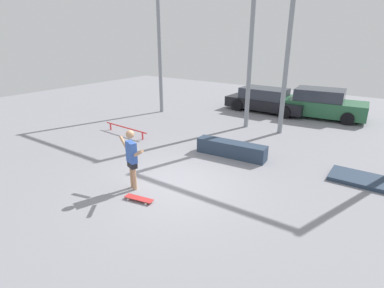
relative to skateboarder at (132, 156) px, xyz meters
name	(u,v)px	position (x,y,z in m)	size (l,w,h in m)	color
ground_plane	(174,184)	(0.78, 0.86, -0.98)	(36.00, 36.00, 0.00)	gray
skateboarder	(132,156)	(0.00, 0.00, 0.00)	(1.37, 0.56, 1.73)	tan
skateboard	(139,198)	(0.60, -0.41, -0.92)	(0.83, 0.35, 0.08)	red
grind_box	(231,149)	(1.12, 3.74, -0.72)	(2.52, 0.54, 0.53)	#28384C
manual_pad	(377,183)	(5.65, 4.20, -0.92)	(2.54, 1.07, 0.12)	#28384C
grind_rail	(126,128)	(-3.84, 3.32, -0.71)	(2.62, 0.24, 0.34)	red
canopy_support_left	(201,39)	(-2.65, 7.42, 2.93)	(5.42, 0.20, 6.52)	gray
canopy_support_right	(362,41)	(4.22, 7.42, 2.93)	(5.42, 0.20, 6.52)	gray
parked_car_black	(266,100)	(-0.48, 10.85, -0.35)	(4.53, 2.01, 1.31)	black
parked_car_green	(321,104)	(2.41, 11.23, -0.27)	(4.41, 2.24, 1.50)	#28603D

